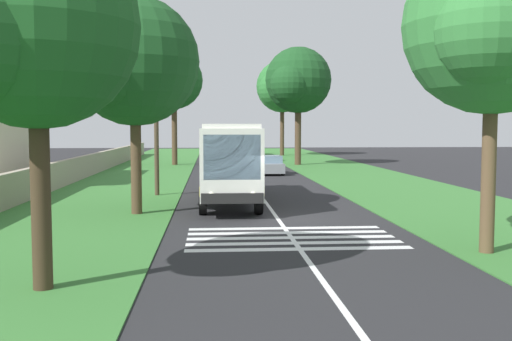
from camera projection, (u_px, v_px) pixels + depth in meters
The scene contains 19 objects.
ground at pixel (278, 219), 23.20m from camera, with size 160.00×160.00×0.00m, color #262628.
grass_verge_left at pixel (124, 183), 37.50m from camera, with size 120.00×8.00×0.04m, color #387533.
grass_verge_right at pixel (376, 182), 38.74m from camera, with size 120.00×8.00×0.04m, color #387533.
centre_line at pixel (252, 183), 38.12m from camera, with size 110.00×0.16×0.01m, color silver.
coach_bus at pixel (228, 158), 28.04m from camera, with size 11.16×2.62×3.73m.
zebra_crossing at pixel (291, 238), 19.19m from camera, with size 4.05×6.80×0.01m.
trailing_car_0 at pixel (271, 165), 45.11m from camera, with size 4.30×1.78×1.43m.
trailing_car_1 at pixel (221, 160), 52.33m from camera, with size 4.30×1.78×1.43m.
trailing_car_2 at pixel (221, 156), 58.70m from camera, with size 4.30×1.78×1.43m.
trailing_car_3 at pixel (251, 153), 65.55m from camera, with size 4.30×1.78×1.43m.
trailing_minibus_0 at pixel (248, 143), 74.56m from camera, with size 6.00×2.14×2.53m.
roadside_tree_left_0 at pixel (133, 65), 23.98m from camera, with size 6.27×5.25×8.85m.
roadside_tree_left_1 at pixel (33, 33), 12.68m from camera, with size 5.41×4.45×7.96m.
roadside_tree_left_2 at pixel (172, 82), 55.03m from camera, with size 6.58×5.39×10.63m.
roadside_tree_right_0 at pixel (281, 88), 73.76m from camera, with size 8.10×6.50×11.89m.
roadside_tree_right_1 at pixel (486, 32), 16.52m from camera, with size 5.94×4.97×8.87m.
roadside_tree_right_2 at pixel (297, 82), 55.28m from camera, with size 7.16×6.21×11.08m.
utility_pole at pixel (156, 120), 30.61m from camera, with size 0.24×1.40×7.62m.
roadside_wall at pixel (86, 166), 42.16m from camera, with size 70.00×0.40×1.54m, color #9E937F.
Camera 1 is at (-22.87, 2.59, 3.61)m, focal length 41.28 mm.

